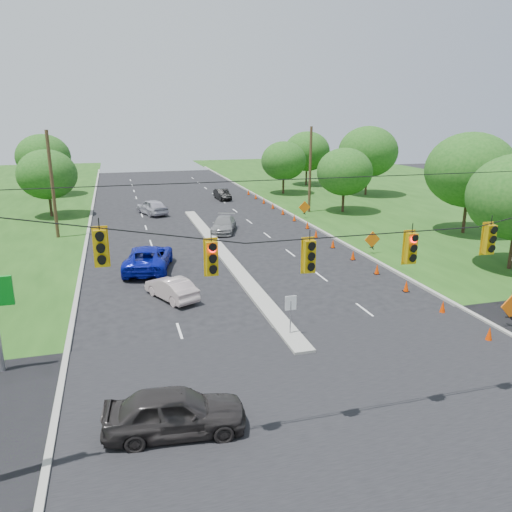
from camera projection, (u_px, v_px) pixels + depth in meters
name	position (u px, v px, depth m)	size (l,w,h in m)	color
ground	(345.00, 404.00, 18.22)	(160.00, 160.00, 0.00)	black
cross_street	(345.00, 404.00, 18.22)	(160.00, 14.00, 0.02)	black
curb_left	(88.00, 236.00, 43.32)	(0.25, 110.00, 0.16)	gray
curb_right	(305.00, 223.00, 48.63)	(0.25, 110.00, 0.16)	gray
median	(223.00, 254.00, 37.65)	(1.00, 34.00, 0.18)	gray
median_sign	(291.00, 308.00, 23.37)	(0.55, 0.06, 2.05)	gray
signal_span	(365.00, 284.00, 15.92)	(25.60, 0.32, 9.00)	#422D1C
utility_pole_far_left	(52.00, 185.00, 41.46)	(0.28, 0.28, 9.00)	#422D1C
utility_pole_far_right	(310.00, 170.00, 52.65)	(0.28, 0.28, 9.00)	#422D1C
cone_0	(489.00, 334.00, 23.20)	(0.32, 0.32, 0.70)	#DF3500
cone_1	(443.00, 307.00, 26.44)	(0.32, 0.32, 0.70)	#DF3500
cone_2	(406.00, 286.00, 29.68)	(0.32, 0.32, 0.70)	#DF3500
cone_3	(377.00, 269.00, 32.92)	(0.32, 0.32, 0.70)	#DF3500
cone_4	(353.00, 255.00, 36.16)	(0.32, 0.32, 0.70)	#DF3500
cone_5	(333.00, 244.00, 39.39)	(0.32, 0.32, 0.70)	#DF3500
cone_6	(316.00, 234.00, 42.63)	(0.32, 0.32, 0.70)	#DF3500
cone_7	(307.00, 225.00, 46.03)	(0.32, 0.32, 0.70)	#DF3500
cone_8	(294.00, 218.00, 49.27)	(0.32, 0.32, 0.70)	#DF3500
cone_9	(283.00, 211.00, 52.50)	(0.32, 0.32, 0.70)	#DF3500
cone_10	(273.00, 206.00, 55.74)	(0.32, 0.32, 0.70)	#DF3500
cone_11	(264.00, 201.00, 58.98)	(0.32, 0.32, 0.70)	#DF3500
cone_12	(256.00, 196.00, 62.22)	(0.32, 0.32, 0.70)	#DF3500
cone_13	(249.00, 192.00, 65.46)	(0.32, 0.32, 0.70)	#DF3500
work_sign_0	(512.00, 307.00, 24.46)	(1.27, 0.58, 1.37)	black
work_sign_1	(372.00, 240.00, 37.41)	(1.27, 0.58, 1.37)	black
work_sign_2	(305.00, 208.00, 50.37)	(1.27, 0.58, 1.37)	black
tree_5	(47.00, 174.00, 50.36)	(5.88, 5.88, 6.86)	black
tree_6	(43.00, 157.00, 63.54)	(6.72, 6.72, 7.84)	black
tree_8	(470.00, 170.00, 42.83)	(7.56, 7.56, 8.82)	black
tree_9	(344.00, 172.00, 52.69)	(5.88, 5.88, 6.86)	black
tree_10	(368.00, 152.00, 63.71)	(7.56, 7.56, 8.82)	black
tree_11	(307.00, 151.00, 73.00)	(6.72, 6.72, 7.84)	black
tree_12	(284.00, 161.00, 65.12)	(5.88, 5.88, 6.86)	black
black_sedan	(175.00, 412.00, 16.36)	(1.88, 4.67, 1.59)	#2B2726
white_sedan	(171.00, 288.00, 28.42)	(1.36, 3.90, 1.29)	beige
blue_pickup	(149.00, 258.00, 33.73)	(2.80, 6.07, 1.69)	#0A15A2
silver_car_far	(224.00, 224.00, 44.67)	(1.92, 4.73, 1.37)	gray
silver_car_oncoming	(152.00, 207.00, 52.47)	(1.90, 4.73, 1.61)	#ACA9B6
dark_car_receding	(222.00, 194.00, 61.66)	(1.39, 3.98, 1.31)	black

